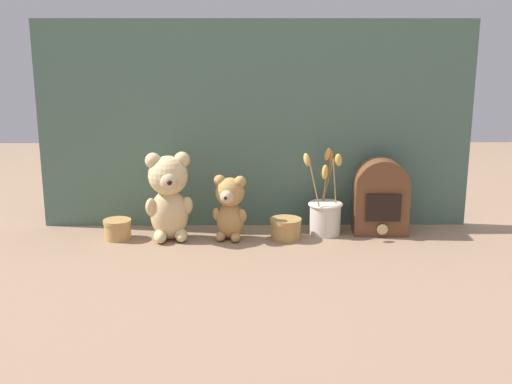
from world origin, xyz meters
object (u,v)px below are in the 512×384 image
(teddy_bear_large, at_px, (169,195))
(teddy_bear_medium, at_px, (230,206))
(decorative_tin_tall, at_px, (286,229))
(vintage_radio, at_px, (381,197))
(decorative_tin_short, at_px, (117,229))
(flower_vase, at_px, (325,213))

(teddy_bear_large, relative_size, teddy_bear_medium, 1.35)
(teddy_bear_large, bearing_deg, decorative_tin_tall, -0.59)
(teddy_bear_large, bearing_deg, vintage_radio, 4.67)
(decorative_tin_tall, height_order, decorative_tin_short, decorative_tin_tall)
(teddy_bear_medium, bearing_deg, flower_vase, 9.29)
(teddy_bear_medium, height_order, flower_vase, flower_vase)
(teddy_bear_large, distance_m, decorative_tin_short, 0.22)
(teddy_bear_large, relative_size, flower_vase, 1.00)
(flower_vase, relative_size, vintage_radio, 1.13)
(teddy_bear_large, height_order, decorative_tin_tall, teddy_bear_large)
(vintage_radio, bearing_deg, teddy_bear_large, -175.33)
(vintage_radio, xyz_separation_m, decorative_tin_short, (-0.94, -0.06, -0.10))
(flower_vase, relative_size, decorative_tin_tall, 2.81)
(decorative_tin_tall, distance_m, decorative_tin_short, 0.59)
(decorative_tin_tall, bearing_deg, flower_vase, 21.27)
(decorative_tin_tall, bearing_deg, decorative_tin_short, 179.62)
(teddy_bear_large, bearing_deg, decorative_tin_short, -179.90)
(teddy_bear_medium, bearing_deg, teddy_bear_large, 179.02)
(decorative_tin_tall, bearing_deg, vintage_radio, 10.79)
(vintage_radio, height_order, decorative_tin_tall, vintage_radio)
(teddy_bear_medium, distance_m, decorative_tin_tall, 0.21)
(vintage_radio, height_order, decorative_tin_short, vintage_radio)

